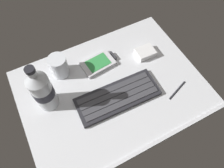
{
  "coord_description": "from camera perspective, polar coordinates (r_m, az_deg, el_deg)",
  "views": [
    {
      "loc": [
        -16.47,
        -31.77,
        65.44
      ],
      "look_at": [
        0.0,
        0.0,
        3.0
      ],
      "focal_mm": 33.55,
      "sensor_mm": 36.0,
      "label": 1
    }
  ],
  "objects": [
    {
      "name": "ground_plane",
      "position": [
        0.75,
        0.08,
        -1.64
      ],
      "size": [
        64.0,
        48.0,
        2.8
      ],
      "color": "silver"
    },
    {
      "name": "keyboard",
      "position": [
        0.72,
        1.49,
        -3.45
      ],
      "size": [
        29.35,
        11.95,
        1.7
      ],
      "color": "#232328",
      "rests_on": "ground_plane"
    },
    {
      "name": "handheld_device",
      "position": [
        0.8,
        -3.41,
        5.76
      ],
      "size": [
        13.34,
        8.84,
        1.5
      ],
      "color": "silver",
      "rests_on": "ground_plane"
    },
    {
      "name": "juice_cup",
      "position": [
        0.77,
        -14.2,
        4.6
      ],
      "size": [
        6.4,
        6.4,
        8.5
      ],
      "color": "silver",
      "rests_on": "ground_plane"
    },
    {
      "name": "water_bottle",
      "position": [
        0.67,
        -18.49,
        -1.64
      ],
      "size": [
        6.73,
        6.73,
        20.8
      ],
      "color": "silver",
      "rests_on": "ground_plane"
    },
    {
      "name": "charger_block",
      "position": [
        0.83,
        9.05,
        8.49
      ],
      "size": [
        7.19,
        5.84,
        2.4
      ],
      "primitive_type": "cube",
      "rotation": [
        0.0,
        0.0,
        -0.04
      ],
      "color": "white",
      "rests_on": "ground_plane"
    },
    {
      "name": "stylus_pen",
      "position": [
        0.77,
        17.43,
        -1.53
      ],
      "size": [
        9.17,
        3.91,
        0.7
      ],
      "primitive_type": "cylinder",
      "rotation": [
        0.0,
        1.57,
        0.35
      ],
      "color": "#26262B",
      "rests_on": "ground_plane"
    }
  ]
}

